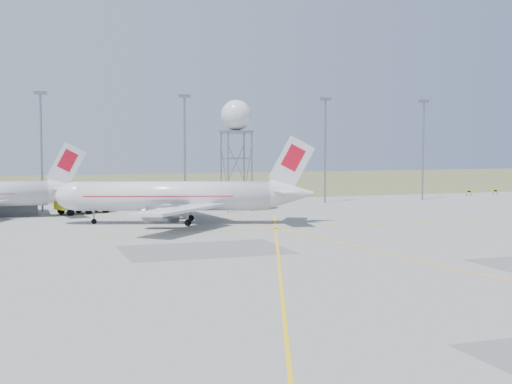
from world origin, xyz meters
name	(u,v)px	position (x,y,z in m)	size (l,w,h in m)	color
ground	(437,261)	(0.00, 0.00, 0.00)	(400.00, 400.00, 0.00)	gray
grass_strip	(159,183)	(0.00, 140.00, 0.01)	(400.00, 120.00, 0.03)	#596035
mast_a	(41,141)	(-35.00, 66.00, 12.07)	(2.20, 0.50, 20.50)	gray
mast_b	(185,141)	(-10.00, 66.00, 12.07)	(2.20, 0.50, 20.50)	gray
mast_c	(325,141)	(18.00, 66.00, 12.07)	(2.20, 0.50, 20.50)	gray
mast_d	(423,141)	(40.00, 66.00, 12.07)	(2.20, 0.50, 20.50)	gray
taxi_sign_near	(469,192)	(55.60, 72.00, 0.89)	(1.60, 0.17, 1.20)	black
taxi_sign_far	(495,191)	(62.60, 72.00, 0.89)	(1.60, 0.17, 1.20)	black
airliner_main	(179,197)	(-16.96, 40.61, 3.95)	(37.10, 35.06, 12.88)	silver
radar_tower	(236,149)	(-3.19, 56.43, 10.73)	(5.28, 5.28, 19.12)	gray
fire_truck	(85,203)	(-28.49, 60.11, 1.76)	(9.61, 6.60, 3.67)	yellow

